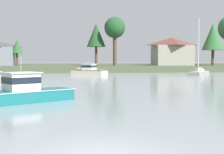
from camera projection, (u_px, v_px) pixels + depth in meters
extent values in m
plane|color=#939EA3|center=(99.00, 151.00, 11.88)|extent=(485.10, 485.10, 0.00)
cube|color=#4C563D|center=(69.00, 67.00, 101.54)|extent=(218.30, 57.41, 1.26)
cube|color=gray|center=(199.00, 75.00, 65.38)|extent=(6.35, 7.44, 1.14)
cube|color=#CCB78E|center=(199.00, 72.00, 65.35)|extent=(5.86, 6.92, 0.04)
cube|color=silver|center=(200.00, 70.00, 65.67)|extent=(2.11, 2.18, 0.46)
cylinder|color=silver|center=(199.00, 45.00, 64.53)|extent=(0.15, 0.15, 10.20)
cylinder|color=silver|center=(200.00, 68.00, 66.13)|extent=(1.95, 2.54, 0.12)
cylinder|color=silver|center=(200.00, 68.00, 66.12)|extent=(1.78, 2.30, 0.14)
cylinder|color=#999999|center=(196.00, 45.00, 63.18)|extent=(1.88, 2.49, 10.15)
cube|color=beige|center=(89.00, 74.00, 65.34)|extent=(7.05, 6.00, 1.59)
cone|color=beige|center=(74.00, 74.00, 66.88)|extent=(2.89, 2.99, 2.32)
cube|color=black|center=(89.00, 70.00, 65.30)|extent=(7.22, 6.16, 0.05)
cube|color=silver|center=(89.00, 67.00, 65.30)|extent=(2.99, 2.95, 1.10)
cube|color=#19232D|center=(89.00, 66.00, 65.29)|extent=(3.04, 3.01, 0.40)
cube|color=beige|center=(89.00, 64.00, 65.27)|extent=(3.39, 3.37, 0.06)
cylinder|color=silver|center=(89.00, 61.00, 65.24)|extent=(0.03, 0.03, 0.91)
cube|color=#196B70|center=(29.00, 99.00, 25.32)|extent=(6.87, 5.60, 1.38)
cube|color=silver|center=(29.00, 90.00, 25.28)|extent=(7.03, 5.74, 0.05)
cube|color=silver|center=(21.00, 82.00, 24.85)|extent=(2.86, 2.73, 1.30)
cube|color=#19232D|center=(21.00, 80.00, 24.85)|extent=(2.92, 2.79, 0.47)
cube|color=beige|center=(21.00, 73.00, 24.82)|extent=(3.25, 3.12, 0.06)
cylinder|color=silver|center=(21.00, 64.00, 24.78)|extent=(0.03, 0.03, 1.16)
cylinder|color=brown|center=(213.00, 53.00, 91.85)|extent=(0.76, 0.76, 7.01)
cone|color=#336B38|center=(213.00, 36.00, 91.60)|extent=(5.98, 5.98, 7.31)
cylinder|color=brown|center=(17.00, 56.00, 92.02)|extent=(0.51, 0.51, 5.42)
cone|color=#2D602D|center=(17.00, 46.00, 91.88)|extent=(3.02, 3.02, 3.70)
cylinder|color=brown|center=(115.00, 49.00, 90.48)|extent=(0.97, 0.97, 8.90)
sphere|color=#235128|center=(115.00, 28.00, 90.16)|extent=(5.62, 5.62, 5.62)
cylinder|color=brown|center=(96.00, 50.00, 92.89)|extent=(0.66, 0.66, 8.36)
cone|color=#235128|center=(96.00, 35.00, 92.65)|extent=(5.20, 5.20, 6.35)
cube|color=#9E998E|center=(172.00, 55.00, 95.61)|extent=(10.36, 8.01, 5.61)
pyramid|color=brown|center=(172.00, 42.00, 95.39)|extent=(11.19, 8.66, 2.17)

